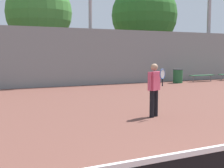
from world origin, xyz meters
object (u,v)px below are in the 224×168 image
(tree_dark_dense, at_px, (144,15))
(light_pole_far_right, at_px, (209,5))
(bench_courtside_near, at_px, (202,76))
(tree_green_broad, at_px, (39,13))
(trash_bin, at_px, (178,76))
(tennis_player, at_px, (154,87))

(tree_dark_dense, bearing_deg, light_pole_far_right, -51.73)
(bench_courtside_near, bearing_deg, tree_green_broad, 151.03)
(light_pole_far_right, xyz_separation_m, trash_bin, (-4.54, -2.15, -5.18))
(light_pole_far_right, distance_m, trash_bin, 7.22)
(light_pole_far_right, relative_size, tree_green_broad, 1.42)
(tree_green_broad, bearing_deg, light_pole_far_right, -15.57)
(tennis_player, distance_m, bench_courtside_near, 13.08)
(bench_courtside_near, distance_m, trash_bin, 2.16)
(trash_bin, bearing_deg, tree_green_broad, 144.18)
(light_pole_far_right, relative_size, tree_dark_dense, 1.26)
(trash_bin, bearing_deg, tree_dark_dense, 78.42)
(bench_courtside_near, height_order, tree_green_broad, tree_green_broad)
(tennis_player, xyz_separation_m, light_pole_far_right, (12.15, 10.75, 4.72))
(bench_courtside_near, relative_size, tree_green_broad, 0.28)
(tennis_player, distance_m, tree_green_broad, 14.67)
(tennis_player, relative_size, tree_green_broad, 0.23)
(tennis_player, relative_size, bench_courtside_near, 0.81)
(trash_bin, xyz_separation_m, tree_dark_dense, (1.29, 6.28, 4.67))
(bench_courtside_near, bearing_deg, tennis_player, -138.29)
(trash_bin, bearing_deg, tennis_player, -131.48)
(light_pole_far_right, bearing_deg, tennis_player, -138.49)
(bench_courtside_near, distance_m, tree_green_broad, 12.09)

